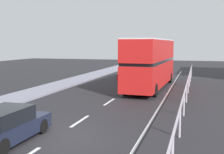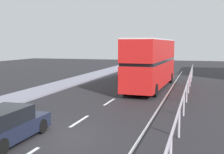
{
  "view_description": "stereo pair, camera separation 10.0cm",
  "coord_description": "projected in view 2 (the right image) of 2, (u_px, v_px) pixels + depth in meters",
  "views": [
    {
      "loc": [
        5.61,
        -10.79,
        3.89
      ],
      "look_at": [
        0.49,
        6.71,
        1.82
      ],
      "focal_mm": 46.64,
      "sensor_mm": 36.0,
      "label": 1
    },
    {
      "loc": [
        5.71,
        -10.76,
        3.89
      ],
      "look_at": [
        0.49,
        6.71,
        1.82
      ],
      "focal_mm": 46.64,
      "sensor_mm": 36.0,
      "label": 2
    }
  ],
  "objects": [
    {
      "name": "ground_plane",
      "position": [
        56.0,
        138.0,
        12.31
      ],
      "size": [
        75.68,
        120.0,
        0.1
      ],
      "primitive_type": "cube",
      "color": "#262528"
    },
    {
      "name": "lane_paint_markings",
      "position": [
        143.0,
        101.0,
        19.8
      ],
      "size": [
        3.61,
        46.0,
        0.01
      ],
      "color": "silver",
      "rests_on": "ground"
    },
    {
      "name": "bridge_side_railing",
      "position": [
        187.0,
        88.0,
        19.34
      ],
      "size": [
        0.1,
        42.0,
        1.24
      ],
      "color": "#B7ACBA",
      "rests_on": "ground"
    },
    {
      "name": "double_decker_bus_red",
      "position": [
        151.0,
        62.0,
        25.46
      ],
      "size": [
        2.96,
        11.56,
        4.33
      ],
      "rotation": [
        0.0,
        0.0,
        -0.04
      ],
      "color": "red",
      "rests_on": "ground"
    },
    {
      "name": "hatchback_car_near",
      "position": [
        5.0,
        126.0,
        11.56
      ],
      "size": [
        1.8,
        4.13,
        1.39
      ],
      "rotation": [
        0.0,
        0.0,
        -0.0
      ],
      "color": "#181E31",
      "rests_on": "ground"
    },
    {
      "name": "sedan_car_ahead",
      "position": [
        130.0,
        74.0,
        31.45
      ],
      "size": [
        1.9,
        4.02,
        1.29
      ],
      "rotation": [
        0.0,
        0.0,
        0.01
      ],
      "color": "#9E1211",
      "rests_on": "ground"
    }
  ]
}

